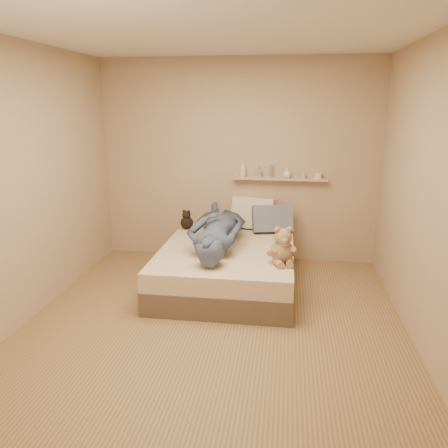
% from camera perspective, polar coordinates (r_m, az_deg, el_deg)
% --- Properties ---
extents(room, '(3.80, 3.80, 3.80)m').
position_cam_1_polar(room, '(3.87, -1.39, 4.62)').
color(room, '#93744C').
rests_on(room, ground).
extents(bed, '(1.50, 1.90, 0.45)m').
position_cam_1_polar(bed, '(5.05, 0.46, -5.47)').
color(bed, brown).
rests_on(bed, floor).
extents(game_console, '(0.17, 0.12, 0.05)m').
position_cam_1_polar(game_console, '(4.45, -1.71, -3.37)').
color(game_console, silver).
rests_on(game_console, bed).
extents(teddy_bear, '(0.32, 0.32, 0.40)m').
position_cam_1_polar(teddy_bear, '(4.47, 7.66, -3.16)').
color(teddy_bear, '#8E6A4D').
rests_on(teddy_bear, bed).
extents(dark_plush, '(0.17, 0.17, 0.26)m').
position_cam_1_polar(dark_plush, '(5.69, -4.89, 0.43)').
color(dark_plush, black).
rests_on(dark_plush, bed).
extents(pillow_cream, '(0.60, 0.38, 0.43)m').
position_cam_1_polar(pillow_cream, '(5.69, 3.79, 1.39)').
color(pillow_cream, beige).
rests_on(pillow_cream, bed).
extents(pillow_grey, '(0.54, 0.36, 0.37)m').
position_cam_1_polar(pillow_grey, '(5.55, 6.34, 0.65)').
color(pillow_grey, slate).
rests_on(pillow_grey, bed).
extents(person, '(0.68, 1.72, 0.41)m').
position_cam_1_polar(person, '(5.00, -0.87, -0.53)').
color(person, '#3F4D63').
rests_on(person, bed).
extents(wall_shelf, '(1.20, 0.12, 0.03)m').
position_cam_1_polar(wall_shelf, '(5.66, 7.30, 5.88)').
color(wall_shelf, tan).
rests_on(wall_shelf, wall_back).
extents(shelf_bottles, '(1.05, 0.13, 0.20)m').
position_cam_1_polar(shelf_bottles, '(5.65, 6.47, 6.77)').
color(shelf_bottles, silver).
rests_on(shelf_bottles, wall_shelf).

